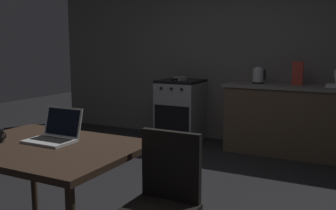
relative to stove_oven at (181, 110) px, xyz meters
name	(u,v)px	position (x,y,z in m)	size (l,w,h in m)	color
ground_plane	(122,204)	(0.53, -2.34, -0.45)	(12.00, 12.00, 0.00)	black
back_wall	(244,49)	(0.83, 0.35, 0.90)	(6.40, 0.10, 2.70)	#5F5A56
kitchen_counter	(310,121)	(1.82, 0.00, 0.00)	(2.16, 0.64, 0.90)	#4C3D2D
stove_oven	(181,110)	(0.00, 0.00, 0.00)	(0.60, 0.62, 0.90)	gray
dining_table	(46,156)	(0.54, -3.22, 0.23)	(1.22, 0.90, 0.76)	#332319
chair	(163,199)	(1.39, -3.17, 0.08)	(0.40, 0.40, 0.91)	black
laptop	(54,135)	(0.52, -3.12, 0.35)	(0.32, 0.28, 0.22)	silver
electric_kettle	(258,76)	(1.14, 0.00, 0.56)	(0.17, 0.15, 0.22)	black
frying_pan	(180,78)	(0.00, -0.03, 0.48)	(0.24, 0.41, 0.05)	gray
cereal_box	(298,73)	(1.63, 0.02, 0.60)	(0.13, 0.05, 0.30)	#B2382D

